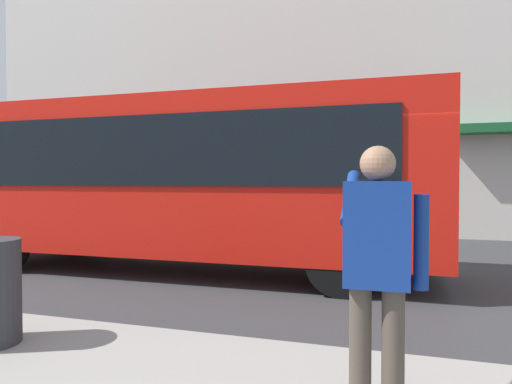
{
  "coord_description": "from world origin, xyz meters",
  "views": [
    {
      "loc": [
        -0.3,
        7.66,
        1.64
      ],
      "look_at": [
        2.15,
        -0.1,
        1.43
      ],
      "focal_mm": 32.85,
      "sensor_mm": 36.0,
      "label": 1
    }
  ],
  "objects": [
    {
      "name": "ground_plane",
      "position": [
        0.0,
        0.0,
        0.0
      ],
      "size": [
        60.0,
        60.0,
        0.0
      ],
      "primitive_type": "plane",
      "color": "#38383A"
    },
    {
      "name": "building_facade_far",
      "position": [
        -0.02,
        -6.8,
        5.99
      ],
      "size": [
        28.0,
        1.55,
        12.0
      ],
      "color": "beige",
      "rests_on": "ground_plane"
    },
    {
      "name": "red_bus",
      "position": [
        3.54,
        -0.01,
        1.68
      ],
      "size": [
        9.05,
        2.54,
        3.08
      ],
      "color": "red",
      "rests_on": "ground_plane"
    },
    {
      "name": "pedestrian_photographer",
      "position": [
        -0.15,
        4.66,
        1.14
      ],
      "size": [
        0.53,
        0.52,
        1.7
      ],
      "color": "#4C4238",
      "rests_on": "sidewalk_curb"
    }
  ]
}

